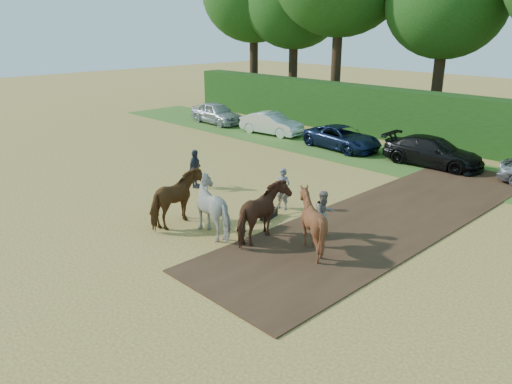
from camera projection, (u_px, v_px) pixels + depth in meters
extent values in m
plane|color=gold|center=(220.00, 264.00, 14.76)|extent=(120.00, 120.00, 0.00)
cube|color=#472D1C|center=(392.00, 216.00, 18.33)|extent=(4.50, 17.00, 0.05)
cube|color=#38601E|center=(443.00, 171.00, 23.96)|extent=(50.00, 5.00, 0.03)
cube|color=#14380F|center=(486.00, 127.00, 26.44)|extent=(46.00, 1.60, 3.00)
imported|color=tan|center=(324.00, 213.00, 16.49)|extent=(0.78, 0.90, 1.56)
imported|color=#2A2E38|center=(195.00, 169.00, 21.34)|extent=(0.81, 1.05, 1.66)
imported|color=brown|center=(177.00, 199.00, 17.31)|extent=(1.60, 2.45, 1.90)
imported|color=silver|center=(218.00, 206.00, 16.64)|extent=(2.26, 2.07, 1.90)
imported|color=#59291C|center=(263.00, 214.00, 15.98)|extent=(1.60, 2.45, 1.90)
imported|color=maroon|center=(311.00, 222.00, 15.31)|extent=(1.95, 2.09, 1.91)
cube|color=black|center=(269.00, 214.00, 18.18)|extent=(0.53, 0.87, 0.32)
cube|color=brown|center=(261.00, 214.00, 17.68)|extent=(0.43, 1.25, 0.09)
cylinder|color=brown|center=(271.00, 200.00, 18.57)|extent=(0.42, 0.87, 0.67)
cylinder|color=brown|center=(280.00, 202.00, 18.38)|extent=(0.18, 0.92, 0.67)
imported|color=gray|center=(283.00, 189.00, 18.86)|extent=(0.66, 0.52, 1.59)
imported|color=#B0B3B7|center=(216.00, 113.00, 34.97)|extent=(4.46, 1.99, 1.49)
imported|color=silver|center=(272.00, 124.00, 31.59)|extent=(4.36, 1.98, 1.39)
imported|color=#121E3A|center=(342.00, 138.00, 27.92)|extent=(4.85, 2.61, 1.29)
imported|color=black|center=(433.00, 152.00, 24.63)|extent=(5.02, 2.26, 1.43)
cylinder|color=#382616|center=(254.00, 70.00, 42.26)|extent=(0.70, 0.70, 5.85)
cylinder|color=#382616|center=(293.00, 76.00, 39.93)|extent=(0.70, 0.70, 5.40)
ellipsoid|color=#163F11|center=(295.00, 1.00, 38.12)|extent=(7.80, 7.80, 7.18)
cylinder|color=#382616|center=(336.00, 74.00, 35.69)|extent=(0.70, 0.70, 6.53)
cylinder|color=#382616|center=(436.00, 91.00, 32.12)|extent=(0.70, 0.70, 5.17)
ellipsoid|color=#163F11|center=(447.00, 2.00, 30.40)|extent=(7.40, 7.40, 6.81)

